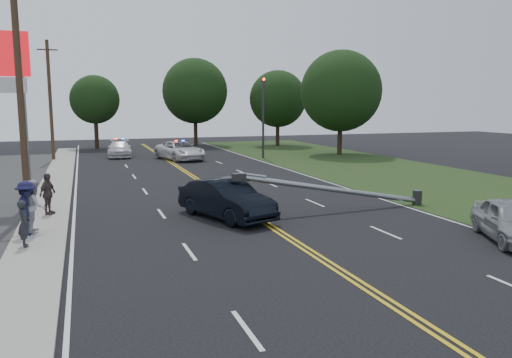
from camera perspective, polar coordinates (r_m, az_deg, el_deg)
name	(u,v)px	position (r m, az deg, el deg)	size (l,w,h in m)	color
ground	(352,279)	(14.15, 10.97, -11.17)	(120.00, 120.00, 0.00)	black
sidewalk	(45,221)	(22.04, -22.97, -4.40)	(1.80, 70.00, 0.12)	#9D978D
grass_verge	(476,191)	(29.92, 23.88, -1.30)	(12.00, 80.00, 0.01)	#203313
centerline_yellow	(242,208)	(23.02, -1.60, -3.32)	(0.36, 80.00, 0.00)	gold
traffic_signal	(263,111)	(44.14, 0.83, 7.83)	(0.28, 0.41, 7.05)	#2D2D30
fallen_streetlight	(344,190)	(22.68, 10.08, -1.29)	(9.36, 0.44, 1.91)	#2D2D30
utility_pole_mid	(20,96)	(23.61, -25.34, 8.57)	(1.60, 0.28, 10.00)	#382619
utility_pole_far	(50,100)	(45.54, -22.46, 8.32)	(1.60, 0.28, 10.00)	#382619
tree_6	(95,100)	(56.70, -17.94, 8.62)	(5.18, 5.18, 7.85)	black
tree_7	(195,91)	(58.76, -7.00, 9.95)	(7.49, 7.49, 10.01)	black
tree_8	(278,99)	(57.99, 2.51, 9.13)	(6.50, 6.50, 8.62)	black
tree_9	(341,91)	(48.08, 9.68, 9.88)	(7.59, 7.59, 9.78)	black
crashed_sedan	(226,199)	(20.86, -3.46, -2.32)	(1.72, 4.94, 1.63)	black
waiting_sedan	(511,221)	(19.58, 27.15, -4.25)	(1.70, 4.24, 1.44)	#94979B
emergency_a	(180,151)	(43.57, -8.70, 3.24)	(2.65, 5.74, 1.60)	silver
emergency_b	(120,149)	(47.19, -15.32, 3.35)	(2.05, 5.03, 1.46)	silver
bystander_a	(24,224)	(17.98, -25.00, -4.63)	(0.56, 0.37, 1.54)	#25262C
bystander_b	(35,206)	(19.86, -23.97, -2.81)	(0.94, 0.73, 1.92)	#BAB9BF
bystander_c	(27,208)	(19.51, -24.73, -3.02)	(1.26, 0.72, 1.95)	#19193F
bystander_d	(48,194)	(22.79, -22.71, -1.58)	(1.03, 0.43, 1.76)	#4F413F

